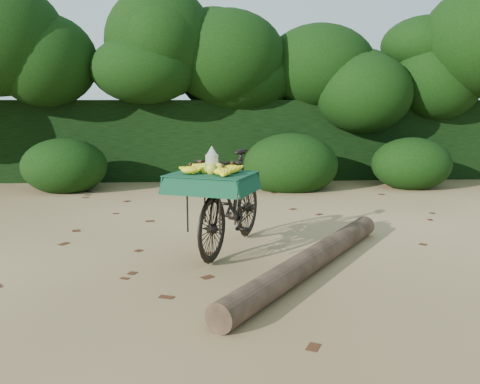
{
  "coord_description": "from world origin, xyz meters",
  "views": [
    {
      "loc": [
        -0.09,
        -5.83,
        1.73
      ],
      "look_at": [
        0.21,
        -0.38,
        0.77
      ],
      "focal_mm": 38.0,
      "sensor_mm": 36.0,
      "label": 1
    }
  ],
  "objects": [
    {
      "name": "leaf_litter",
      "position": [
        0.0,
        0.65,
        0.01
      ],
      "size": [
        7.0,
        7.3,
        0.01
      ],
      "primitive_type": null,
      "color": "#462312",
      "rests_on": "ground"
    },
    {
      "name": "vendor_bicycle",
      "position": [
        0.13,
        0.08,
        0.61
      ],
      "size": [
        1.39,
        2.06,
        1.19
      ],
      "rotation": [
        0.0,
        0.0,
        -0.4
      ],
      "color": "black",
      "rests_on": "ground"
    },
    {
      "name": "tree_row",
      "position": [
        -0.65,
        5.5,
        2.0
      ],
      "size": [
        14.5,
        2.0,
        4.0
      ],
      "primitive_type": null,
      "color": "black",
      "rests_on": "ground"
    },
    {
      "name": "fallen_log",
      "position": [
        0.94,
        -0.79,
        0.13
      ],
      "size": [
        2.2,
        3.01,
        0.25
      ],
      "primitive_type": "cylinder",
      "rotation": [
        1.57,
        0.0,
        -0.61
      ],
      "color": "brown",
      "rests_on": "ground"
    },
    {
      "name": "bush_clumps",
      "position": [
        0.5,
        4.3,
        0.45
      ],
      "size": [
        8.8,
        1.7,
        0.9
      ],
      "primitive_type": null,
      "color": "black",
      "rests_on": "ground"
    },
    {
      "name": "hedge_backdrop",
      "position": [
        0.0,
        6.3,
        0.9
      ],
      "size": [
        26.0,
        1.8,
        1.8
      ],
      "primitive_type": "cube",
      "color": "black",
      "rests_on": "ground"
    },
    {
      "name": "ground",
      "position": [
        0.0,
        0.0,
        0.0
      ],
      "size": [
        80.0,
        80.0,
        0.0
      ],
      "primitive_type": "plane",
      "color": "tan",
      "rests_on": "ground"
    }
  ]
}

